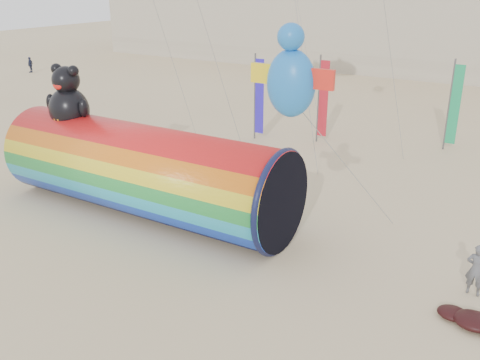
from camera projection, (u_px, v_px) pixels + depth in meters
The scene contains 4 objects.
ground at pixel (207, 251), 19.64m from camera, with size 160.00×160.00×0.00m, color #CCB58C.
windsock_assembly at pixel (144, 168), 22.13m from camera, with size 13.06×3.98×6.02m.
kite_handler at pixel (476, 270), 16.68m from camera, with size 0.63×0.42×1.74m, color #56585E.
festival_banners at pixel (342, 100), 31.24m from camera, with size 11.11×3.96×5.20m.
Camera 1 is at (10.14, -14.19, 9.47)m, focal length 40.00 mm.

